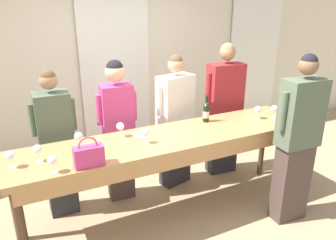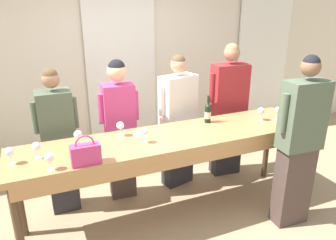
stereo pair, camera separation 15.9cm
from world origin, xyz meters
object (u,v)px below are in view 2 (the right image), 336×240
tasting_bar (172,144)px  wine_glass_front_right (10,152)px  wine_glass_front_mid (78,135)px  host_pouring (299,144)px  guest_pink_top (120,128)px  wine_bottle (208,113)px  wine_glass_back_left (120,126)px  wine_glass_center_left (144,132)px  wine_glass_center_mid (49,158)px  guest_olive_jacket (59,142)px  handbag (86,154)px  guest_striped_shirt (228,111)px  guest_cream_sweater (178,122)px  wine_glass_back_right (261,111)px  wine_glass_back_mid (291,111)px  wine_glass_center_right (278,111)px  wine_glass_front_left (36,147)px

tasting_bar → wine_glass_front_right: wine_glass_front_right is taller
wine_glass_front_mid → host_pouring: 2.19m
tasting_bar → guest_pink_top: bearing=121.1°
wine_bottle → wine_glass_back_left: size_ratio=2.03×
wine_glass_center_left → wine_glass_center_mid: 0.91m
wine_glass_center_left → guest_olive_jacket: guest_olive_jacket is taller
wine_bottle → wine_glass_front_mid: wine_bottle is taller
wine_glass_center_left → wine_glass_center_mid: size_ratio=1.00×
handbag → guest_striped_shirt: guest_striped_shirt is taller
handbag → wine_glass_front_mid: bearing=90.1°
tasting_bar → handbag: (-0.91, -0.25, 0.18)m
wine_glass_back_left → guest_cream_sweater: size_ratio=0.09×
tasting_bar → guest_cream_sweater: (0.36, 0.63, -0.02)m
wine_glass_back_left → wine_glass_back_right: (1.61, -0.19, 0.00)m
wine_glass_center_mid → guest_pink_top: (0.82, 0.87, -0.18)m
wine_glass_center_left → wine_glass_back_right: bearing=2.8°
wine_glass_back_right → host_pouring: size_ratio=0.09×
wine_glass_center_mid → wine_glass_back_right: size_ratio=1.00×
wine_glass_back_mid → wine_glass_center_right: bearing=154.1°
handbag → wine_glass_back_left: size_ratio=1.72×
wine_bottle → guest_cream_sweater: guest_cream_sweater is taller
wine_glass_center_mid → handbag: bearing=-2.5°
handbag → wine_glass_back_right: size_ratio=1.72×
wine_glass_front_right → guest_cream_sweater: bearing=18.6°
wine_glass_center_mid → host_pouring: (2.35, -0.34, -0.15)m
tasting_bar → guest_striped_shirt: 1.26m
wine_glass_center_right → wine_glass_back_mid: size_ratio=1.00×
guest_olive_jacket → wine_glass_front_mid: bearing=-71.5°
wine_glass_front_left → wine_glass_center_right: size_ratio=1.00×
wine_glass_center_right → wine_glass_front_mid: bearing=175.5°
wine_bottle → guest_olive_jacket: bearing=165.8°
handbag → wine_glass_back_left: bearing=47.8°
wine_bottle → wine_glass_back_right: (0.59, -0.18, -0.01)m
wine_glass_center_left → guest_olive_jacket: 1.03m
wine_glass_front_left → host_pouring: size_ratio=0.09×
guest_olive_jacket → guest_cream_sweater: (1.43, -0.00, 0.02)m
wine_bottle → wine_glass_center_mid: bearing=-165.2°
tasting_bar → guest_pink_top: guest_pink_top is taller
wine_glass_front_left → wine_glass_center_mid: bearing=-71.8°
wine_glass_back_left → guest_pink_top: bearing=76.6°
wine_bottle → wine_glass_back_right: bearing=-17.2°
tasting_bar → wine_glass_back_mid: (1.47, -0.09, 0.20)m
wine_glass_center_left → tasting_bar: bearing=6.2°
guest_striped_shirt → wine_glass_back_mid: bearing=-61.7°
wine_glass_front_mid → wine_glass_back_right: 2.05m
wine_glass_front_left → wine_glass_front_mid: (0.38, 0.13, -0.00)m
wine_glass_center_left → wine_glass_back_mid: size_ratio=1.00×
wine_glass_back_mid → guest_pink_top: size_ratio=0.09×
wine_glass_center_right → guest_cream_sweater: 1.19m
wine_glass_center_left → handbag: bearing=-159.9°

